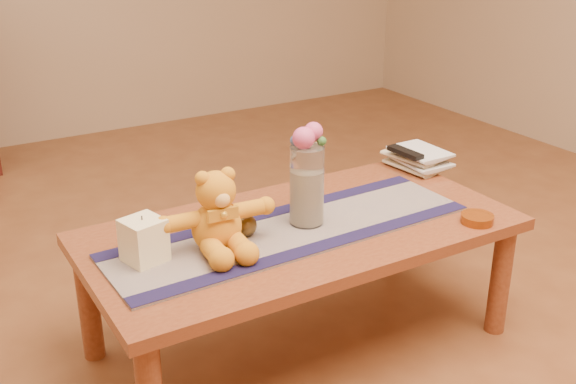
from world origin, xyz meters
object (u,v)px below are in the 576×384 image
teddy_bear (216,211)px  amber_dish (477,219)px  tv_remote (405,152)px  bronze_ball (246,225)px  book_bottom (402,170)px  glass_vase (307,186)px  pillar_candle (144,240)px

teddy_bear → amber_dish: teddy_bear is taller
teddy_bear → tv_remote: size_ratio=2.19×
teddy_bear → tv_remote: (0.90, 0.22, -0.04)m
bronze_ball → amber_dish: bearing=-22.2°
book_bottom → bronze_ball: bearing=-172.5°
glass_vase → book_bottom: bearing=20.6°
teddy_bear → tv_remote: teddy_bear is taller
bronze_ball → amber_dish: size_ratio=0.66×
teddy_bear → book_bottom: (0.90, 0.23, -0.12)m
pillar_candle → bronze_ball: 0.33m
pillar_candle → tv_remote: 1.13m
teddy_bear → book_bottom: teddy_bear is taller
teddy_bear → pillar_candle: bearing=176.8°
bronze_ball → tv_remote: bearing=13.6°
teddy_bear → amber_dish: size_ratio=3.26×
pillar_candle → glass_vase: size_ratio=0.50×
pillar_candle → tv_remote: size_ratio=0.81×
book_bottom → amber_dish: bearing=-106.9°
amber_dish → glass_vase: bearing=151.0°
book_bottom → tv_remote: bearing=-93.0°
glass_vase → book_bottom: size_ratio=1.17×
tv_remote → pillar_candle: bearing=-174.4°
tv_remote → glass_vase: bearing=-164.1°
bronze_ball → book_bottom: bronze_ball is taller
teddy_bear → amber_dish: bearing=-13.5°
glass_vase → pillar_candle: bearing=177.7°
glass_vase → tv_remote: size_ratio=1.62×
bronze_ball → tv_remote: (0.79, 0.19, 0.04)m
glass_vase → book_bottom: glass_vase is taller
teddy_bear → pillar_candle: teddy_bear is taller
pillar_candle → teddy_bear: bearing=-7.7°
glass_vase → bronze_ball: 0.23m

